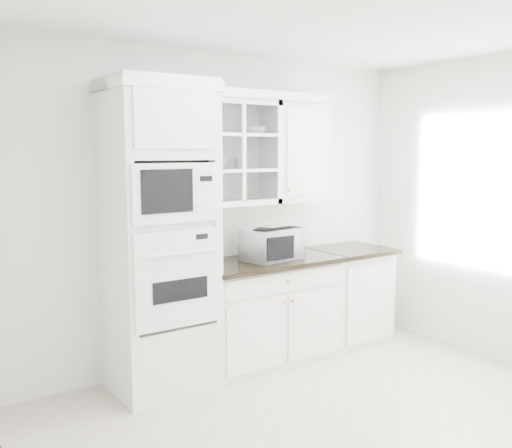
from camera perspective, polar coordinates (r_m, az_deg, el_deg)
ground at (r=4.10m, az=10.10°, el=-19.79°), size 4.00×3.50×0.01m
room_shell at (r=3.97m, az=6.30°, el=6.02°), size 4.00×3.50×2.70m
oven_column at (r=4.45m, az=-9.63°, el=-1.39°), size 0.76×0.68×2.40m
base_cabinet_run at (r=5.14m, az=0.99°, el=-8.50°), size 1.32×0.67×0.92m
extra_base_cabinet at (r=5.76m, az=9.18°, el=-6.84°), size 0.72×0.67×0.92m
upper_cabinet_glass at (r=4.92m, az=-2.30°, el=7.15°), size 0.80×0.33×0.90m
upper_cabinet_solid at (r=5.31m, az=3.93°, el=7.16°), size 0.55×0.33×0.90m
crown_molding at (r=4.86m, az=-3.24°, el=12.87°), size 2.14×0.38×0.07m
countertop_microwave at (r=4.98m, az=1.46°, el=-1.98°), size 0.54×0.47×0.28m
bowl_a at (r=4.83m, az=-4.59°, el=9.32°), size 0.24×0.24×0.05m
bowl_b at (r=5.02m, az=-0.16°, el=9.33°), size 0.24×0.24×0.06m
cup_a at (r=4.86m, az=-3.71°, el=6.10°), size 0.14×0.14×0.10m
cup_b at (r=4.97m, az=-1.62°, el=6.06°), size 0.12×0.12×0.09m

